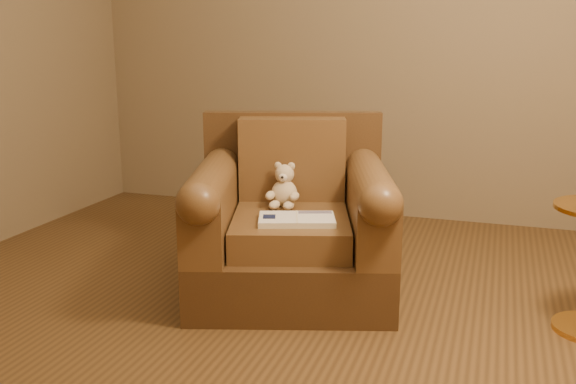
% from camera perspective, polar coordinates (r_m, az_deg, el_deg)
% --- Properties ---
extents(floor, '(4.00, 4.00, 0.00)m').
position_cam_1_polar(floor, '(2.81, -1.54, -12.20)').
color(floor, brown).
rests_on(floor, ground).
extents(armchair, '(1.15, 1.12, 0.84)m').
position_cam_1_polar(armchair, '(3.15, 0.29, -2.98)').
color(armchair, '#472E17').
rests_on(armchair, floor).
extents(teddy_bear, '(0.16, 0.19, 0.23)m').
position_cam_1_polar(teddy_bear, '(3.18, -0.37, 0.21)').
color(teddy_bear, beige).
rests_on(teddy_bear, armchair).
extents(guidebook, '(0.39, 0.31, 0.03)m').
position_cam_1_polar(guidebook, '(2.92, 0.79, -2.46)').
color(guidebook, beige).
rests_on(guidebook, armchair).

